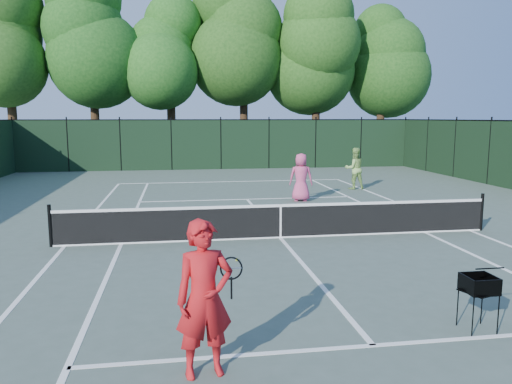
{
  "coord_description": "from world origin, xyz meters",
  "views": [
    {
      "loc": [
        -2.66,
        -12.67,
        3.18
      ],
      "look_at": [
        -0.5,
        1.0,
        1.1
      ],
      "focal_mm": 35.0,
      "sensor_mm": 36.0,
      "label": 1
    }
  ],
  "objects": [
    {
      "name": "loose_ball_midcourt",
      "position": [
        -1.4,
        -1.95,
        0.03
      ],
      "size": [
        0.07,
        0.07,
        0.07
      ],
      "primitive_type": "sphere",
      "color": "yellow",
      "rests_on": "ground"
    },
    {
      "name": "center_service_line",
      "position": [
        0.0,
        0.0,
        0.0
      ],
      "size": [
        0.1,
        12.8,
        0.01
      ],
      "primitive_type": "cube",
      "color": "white",
      "rests_on": "ground"
    },
    {
      "name": "player_green",
      "position": [
        5.12,
        8.45,
        0.92
      ],
      "size": [
        0.9,
        0.7,
        1.84
      ],
      "rotation": [
        0.0,
        0.0,
        3.15
      ],
      "color": "#8DBB5D",
      "rests_on": "ground"
    },
    {
      "name": "tree_1",
      "position": [
        -8.0,
        22.0,
        8.69
      ],
      "size": [
        6.8,
        6.8,
        13.98
      ],
      "color": "black",
      "rests_on": "ground"
    },
    {
      "name": "player_pink",
      "position": [
        1.98,
        5.71,
        0.91
      ],
      "size": [
        1.01,
        0.78,
        1.83
      ],
      "rotation": [
        0.0,
        0.0,
        2.9
      ],
      "color": "#C54576",
      "rests_on": "ground"
    },
    {
      "name": "sideline_singles_left",
      "position": [
        -4.12,
        0.0,
        0.0
      ],
      "size": [
        0.1,
        23.77,
        0.01
      ],
      "primitive_type": "cube",
      "color": "white",
      "rests_on": "ground"
    },
    {
      "name": "tree_2",
      "position": [
        -3.0,
        21.8,
        7.73
      ],
      "size": [
        6.0,
        6.0,
        12.4
      ],
      "color": "black",
      "rests_on": "ground"
    },
    {
      "name": "sideline_doubles_left",
      "position": [
        -5.49,
        0.0,
        0.0
      ],
      "size": [
        0.1,
        23.77,
        0.01
      ],
      "primitive_type": "cube",
      "color": "white",
      "rests_on": "ground"
    },
    {
      "name": "tree_5",
      "position": [
        12.0,
        22.1,
        7.71
      ],
      "size": [
        5.8,
        5.8,
        12.23
      ],
      "color": "black",
      "rests_on": "ground"
    },
    {
      "name": "sideline_singles_right",
      "position": [
        4.12,
        0.0,
        0.0
      ],
      "size": [
        0.1,
        23.77,
        0.01
      ],
      "primitive_type": "cube",
      "color": "white",
      "rests_on": "ground"
    },
    {
      "name": "service_line_near",
      "position": [
        0.0,
        -6.4,
        0.0
      ],
      "size": [
        8.23,
        0.1,
        0.01
      ],
      "primitive_type": "cube",
      "color": "white",
      "rests_on": "ground"
    },
    {
      "name": "coach",
      "position": [
        -2.37,
        -6.81,
        0.98
      ],
      "size": [
        0.93,
        0.78,
        1.97
      ],
      "rotation": [
        0.0,
        0.0,
        0.19
      ],
      "color": "red",
      "rests_on": "ground"
    },
    {
      "name": "baseline_far",
      "position": [
        0.0,
        11.88,
        0.0
      ],
      "size": [
        10.97,
        0.1,
        0.01
      ],
      "primitive_type": "cube",
      "color": "white",
      "rests_on": "ground"
    },
    {
      "name": "tree_3",
      "position": [
        2.0,
        22.3,
        9.01
      ],
      "size": [
        7.0,
        7.0,
        14.45
      ],
      "color": "black",
      "rests_on": "ground"
    },
    {
      "name": "tennis_net",
      "position": [
        0.0,
        0.0,
        0.48
      ],
      "size": [
        11.69,
        0.09,
        1.06
      ],
      "color": "black",
      "rests_on": "ground"
    },
    {
      "name": "sideline_doubles_right",
      "position": [
        5.49,
        0.0,
        0.0
      ],
      "size": [
        0.1,
        23.77,
        0.01
      ],
      "primitive_type": "cube",
      "color": "white",
      "rests_on": "ground"
    },
    {
      "name": "ball_hopper",
      "position": [
        1.74,
        -6.14,
        0.71
      ],
      "size": [
        0.57,
        0.57,
        0.85
      ],
      "rotation": [
        0.0,
        0.0,
        0.34
      ],
      "color": "black",
      "rests_on": "ground"
    },
    {
      "name": "tree_0",
      "position": [
        -13.0,
        21.5,
        8.16
      ],
      "size": [
        6.4,
        6.4,
        13.14
      ],
      "color": "black",
      "rests_on": "ground"
    },
    {
      "name": "fence_far",
      "position": [
        0.0,
        18.0,
        1.5
      ],
      "size": [
        24.0,
        0.05,
        3.0
      ],
      "primitive_type": "cube",
      "color": "black",
      "rests_on": "ground"
    },
    {
      "name": "service_line_far",
      "position": [
        0.0,
        6.4,
        0.0
      ],
      "size": [
        8.23,
        0.1,
        0.01
      ],
      "primitive_type": "cube",
      "color": "white",
      "rests_on": "ground"
    },
    {
      "name": "tree_4",
      "position": [
        7.0,
        21.6,
        8.14
      ],
      "size": [
        6.2,
        6.2,
        12.97
      ],
      "color": "black",
      "rests_on": "ground"
    },
    {
      "name": "ground",
      "position": [
        0.0,
        0.0,
        0.0
      ],
      "size": [
        90.0,
        90.0,
        0.0
      ],
      "primitive_type": "plane",
      "color": "#48574C",
      "rests_on": "ground"
    }
  ]
}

